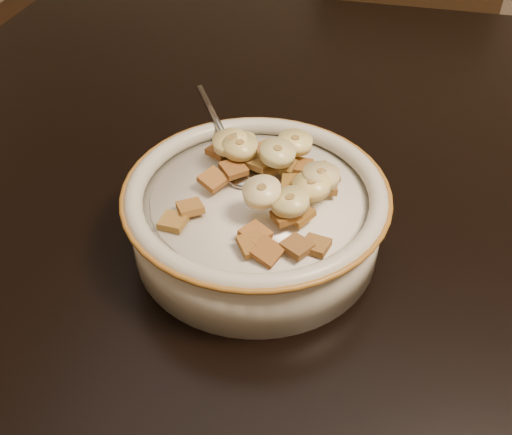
% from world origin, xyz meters
% --- Properties ---
extents(table, '(1.42, 0.93, 0.04)m').
position_xyz_m(table, '(0.00, 0.00, 0.73)').
color(table, black).
rests_on(table, floor).
extents(chair, '(0.51, 0.51, 0.96)m').
position_xyz_m(chair, '(-0.07, 0.66, 0.48)').
color(chair, black).
rests_on(chair, floor).
extents(cereal_bowl, '(0.22, 0.22, 0.05)m').
position_xyz_m(cereal_bowl, '(-0.21, -0.15, 0.78)').
color(cereal_bowl, '#BCB396').
rests_on(cereal_bowl, table).
extents(milk, '(0.18, 0.18, 0.00)m').
position_xyz_m(milk, '(-0.21, -0.15, 0.80)').
color(milk, silver).
rests_on(milk, cereal_bowl).
extents(spoon, '(0.06, 0.07, 0.01)m').
position_xyz_m(spoon, '(-0.23, -0.12, 0.81)').
color(spoon, '#A1A4A8').
rests_on(spoon, cereal_bowl).
extents(cereal_square_0, '(0.03, 0.03, 0.01)m').
position_xyz_m(cereal_square_0, '(-0.18, -0.22, 0.81)').
color(cereal_square_0, brown).
rests_on(cereal_square_0, milk).
extents(cereal_square_1, '(0.03, 0.03, 0.01)m').
position_xyz_m(cereal_square_1, '(-0.17, -0.17, 0.81)').
color(cereal_square_1, brown).
rests_on(cereal_square_1, milk).
extents(cereal_square_2, '(0.03, 0.03, 0.01)m').
position_xyz_m(cereal_square_2, '(-0.23, -0.09, 0.81)').
color(cereal_square_2, '#915F2A').
rests_on(cereal_square_2, milk).
extents(cereal_square_3, '(0.03, 0.03, 0.01)m').
position_xyz_m(cereal_square_3, '(-0.15, -0.12, 0.81)').
color(cereal_square_3, '#956421').
rests_on(cereal_square_3, milk).
extents(cereal_square_4, '(0.03, 0.03, 0.01)m').
position_xyz_m(cereal_square_4, '(-0.25, -0.18, 0.81)').
color(cereal_square_4, '#935A30').
rests_on(cereal_square_4, milk).
extents(cereal_square_5, '(0.03, 0.03, 0.01)m').
position_xyz_m(cereal_square_5, '(-0.21, -0.12, 0.82)').
color(cereal_square_5, olive).
rests_on(cereal_square_5, milk).
extents(cereal_square_6, '(0.02, 0.02, 0.01)m').
position_xyz_m(cereal_square_6, '(-0.17, -0.11, 0.81)').
color(cereal_square_6, brown).
rests_on(cereal_square_6, milk).
extents(cereal_square_7, '(0.02, 0.02, 0.01)m').
position_xyz_m(cereal_square_7, '(-0.19, -0.11, 0.82)').
color(cereal_square_7, brown).
rests_on(cereal_square_7, milk).
extents(cereal_square_8, '(0.03, 0.03, 0.01)m').
position_xyz_m(cereal_square_8, '(-0.18, -0.18, 0.82)').
color(cereal_square_8, brown).
rests_on(cereal_square_8, milk).
extents(cereal_square_9, '(0.03, 0.03, 0.01)m').
position_xyz_m(cereal_square_9, '(-0.20, -0.12, 0.82)').
color(cereal_square_9, brown).
rests_on(cereal_square_9, milk).
extents(cereal_square_10, '(0.03, 0.03, 0.01)m').
position_xyz_m(cereal_square_10, '(-0.15, -0.11, 0.81)').
color(cereal_square_10, '#925F23').
rests_on(cereal_square_10, milk).
extents(cereal_square_11, '(0.02, 0.02, 0.01)m').
position_xyz_m(cereal_square_11, '(-0.22, -0.10, 0.82)').
color(cereal_square_11, brown).
rests_on(cereal_square_11, milk).
extents(cereal_square_12, '(0.03, 0.03, 0.01)m').
position_xyz_m(cereal_square_12, '(-0.16, -0.21, 0.81)').
color(cereal_square_12, brown).
rests_on(cereal_square_12, milk).
extents(cereal_square_13, '(0.02, 0.02, 0.01)m').
position_xyz_m(cereal_square_13, '(-0.20, -0.08, 0.81)').
color(cereal_square_13, brown).
rests_on(cereal_square_13, milk).
extents(cereal_square_14, '(0.03, 0.03, 0.01)m').
position_xyz_m(cereal_square_14, '(-0.20, -0.21, 0.81)').
color(cereal_square_14, brown).
rests_on(cereal_square_14, milk).
extents(cereal_square_15, '(0.03, 0.03, 0.01)m').
position_xyz_m(cereal_square_15, '(-0.20, -0.20, 0.81)').
color(cereal_square_15, '#94571B').
rests_on(cereal_square_15, milk).
extents(cereal_square_16, '(0.02, 0.02, 0.01)m').
position_xyz_m(cereal_square_16, '(-0.26, -0.20, 0.81)').
color(cereal_square_16, olive).
rests_on(cereal_square_16, milk).
extents(cereal_square_17, '(0.03, 0.03, 0.01)m').
position_xyz_m(cereal_square_17, '(-0.21, -0.08, 0.81)').
color(cereal_square_17, '#90561A').
rests_on(cereal_square_17, milk).
extents(cereal_square_18, '(0.02, 0.02, 0.01)m').
position_xyz_m(cereal_square_18, '(-0.15, -0.13, 0.81)').
color(cereal_square_18, olive).
rests_on(cereal_square_18, milk).
extents(cereal_square_19, '(0.02, 0.02, 0.01)m').
position_xyz_m(cereal_square_19, '(-0.15, -0.20, 0.81)').
color(cereal_square_19, olive).
rests_on(cereal_square_19, milk).
extents(cereal_square_20, '(0.03, 0.03, 0.01)m').
position_xyz_m(cereal_square_20, '(-0.24, -0.15, 0.82)').
color(cereal_square_20, brown).
rests_on(cereal_square_20, milk).
extents(cereal_square_21, '(0.02, 0.02, 0.01)m').
position_xyz_m(cereal_square_21, '(-0.18, -0.14, 0.82)').
color(cereal_square_21, brown).
rests_on(cereal_square_21, milk).
extents(cereal_square_22, '(0.02, 0.02, 0.01)m').
position_xyz_m(cereal_square_22, '(-0.19, -0.08, 0.81)').
color(cereal_square_22, brown).
rests_on(cereal_square_22, milk).
extents(cereal_square_23, '(0.03, 0.03, 0.01)m').
position_xyz_m(cereal_square_23, '(-0.25, -0.10, 0.81)').
color(cereal_square_23, '#9A5623').
rests_on(cereal_square_23, milk).
extents(cereal_square_24, '(0.03, 0.03, 0.01)m').
position_xyz_m(cereal_square_24, '(-0.23, -0.13, 0.82)').
color(cereal_square_24, brown).
rests_on(cereal_square_24, milk).
extents(banana_slice_0, '(0.04, 0.04, 0.01)m').
position_xyz_m(banana_slice_0, '(-0.23, -0.09, 0.82)').
color(banana_slice_0, '#E9DD89').
rests_on(banana_slice_0, milk).
extents(banana_slice_1, '(0.04, 0.04, 0.02)m').
position_xyz_m(banana_slice_1, '(-0.16, -0.15, 0.83)').
color(banana_slice_1, '#EECC79').
rests_on(banana_slice_1, milk).
extents(banana_slice_2, '(0.04, 0.04, 0.01)m').
position_xyz_m(banana_slice_2, '(-0.24, -0.11, 0.83)').
color(banana_slice_2, '#F1CF87').
rests_on(banana_slice_2, milk).
extents(banana_slice_3, '(0.04, 0.04, 0.02)m').
position_xyz_m(banana_slice_3, '(-0.20, -0.17, 0.83)').
color(banana_slice_3, beige).
rests_on(banana_slice_3, milk).
extents(banana_slice_4, '(0.04, 0.04, 0.01)m').
position_xyz_m(banana_slice_4, '(-0.19, -0.12, 0.83)').
color(banana_slice_4, '#CDBE79').
rests_on(banana_slice_4, milk).
extents(banana_slice_5, '(0.04, 0.04, 0.01)m').
position_xyz_m(banana_slice_5, '(-0.15, -0.14, 0.83)').
color(banana_slice_5, beige).
rests_on(banana_slice_5, milk).
extents(banana_slice_6, '(0.04, 0.04, 0.01)m').
position_xyz_m(banana_slice_6, '(-0.17, -0.17, 0.83)').
color(banana_slice_6, '#D6C482').
rests_on(banana_slice_6, milk).
extents(banana_slice_7, '(0.04, 0.04, 0.01)m').
position_xyz_m(banana_slice_7, '(-0.23, -0.11, 0.83)').
color(banana_slice_7, tan).
rests_on(banana_slice_7, milk).
extents(banana_slice_8, '(0.04, 0.04, 0.01)m').
position_xyz_m(banana_slice_8, '(-0.18, -0.09, 0.83)').
color(banana_slice_8, '#F7E680').
rests_on(banana_slice_8, milk).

